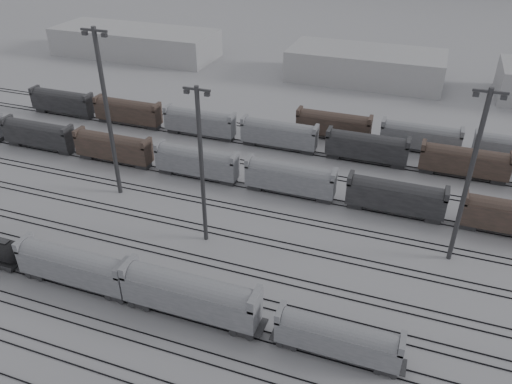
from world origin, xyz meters
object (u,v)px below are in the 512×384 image
(hopper_car_a, at_px, (74,265))
(hopper_car_b, at_px, (190,294))
(hopper_car_c, at_px, (338,337))
(light_mast_c, at_px, (201,164))

(hopper_car_a, height_order, hopper_car_b, hopper_car_b)
(hopper_car_b, xyz_separation_m, hopper_car_c, (17.34, 0.00, -0.71))
(hopper_car_a, relative_size, hopper_car_c, 1.14)
(hopper_car_a, distance_m, light_mast_c, 20.61)
(hopper_car_a, height_order, hopper_car_c, hopper_car_a)
(hopper_car_a, xyz_separation_m, hopper_car_c, (33.63, 0.00, -0.40))
(hopper_car_a, relative_size, hopper_car_b, 0.92)
(light_mast_c, bearing_deg, hopper_car_a, -127.28)
(hopper_car_b, bearing_deg, hopper_car_a, 180.00)
(hopper_car_b, xyz_separation_m, light_mast_c, (-5.03, 14.79, 8.61))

